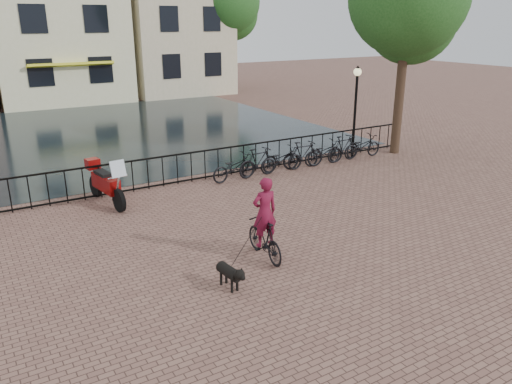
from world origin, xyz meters
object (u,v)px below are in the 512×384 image
lamp_post (356,97)px  motorcycle (105,179)px  cyclist (265,223)px  dog (229,275)px

lamp_post → motorcycle: bearing=-178.4°
lamp_post → cyclist: lamp_post is taller
motorcycle → lamp_post: bearing=-6.8°
lamp_post → motorcycle: lamp_post is taller
cyclist → motorcycle: size_ratio=1.01×
cyclist → dog: bearing=34.5°
dog → motorcycle: 6.23m
cyclist → lamp_post: bearing=-139.3°
dog → motorcycle: size_ratio=0.40×
lamp_post → cyclist: bearing=-143.4°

